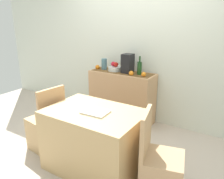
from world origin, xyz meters
name	(u,v)px	position (x,y,z in m)	size (l,w,h in m)	color
ground_plane	(99,146)	(0.00, 0.00, -0.01)	(6.40, 6.40, 0.02)	beige
room_wall_rear	(138,41)	(0.00, 1.18, 1.35)	(6.40, 0.06, 2.70)	silver
sideboard_console	(122,97)	(-0.15, 0.92, 0.43)	(1.10, 0.42, 0.86)	tan
table_runner	(122,72)	(-0.15, 0.92, 0.86)	(1.04, 0.32, 0.01)	brown
fruit_bowl	(115,69)	(-0.29, 0.92, 0.90)	(0.23, 0.23, 0.07)	silver
apple_front	(113,64)	(-0.34, 0.94, 0.98)	(0.08, 0.08, 0.08)	red
apple_right	(116,65)	(-0.27, 0.91, 0.98)	(0.08, 0.08, 0.08)	red
wine_bottle	(139,68)	(0.16, 0.92, 0.97)	(0.07, 0.07, 0.30)	#194019
coffee_maker	(128,64)	(-0.05, 0.92, 1.02)	(0.16, 0.18, 0.31)	black
ceramic_vase	(104,64)	(-0.51, 0.92, 0.96)	(0.09, 0.09, 0.19)	slate
orange_loose_far	(144,74)	(0.27, 0.84, 0.90)	(0.07, 0.07, 0.07)	orange
orange_loose_near_bowl	(98,67)	(-0.63, 0.88, 0.90)	(0.08, 0.08, 0.08)	orange
orange_loose_mid	(131,73)	(0.08, 0.80, 0.90)	(0.08, 0.08, 0.08)	orange
dining_table	(95,140)	(0.24, -0.41, 0.37)	(1.08, 0.74, 0.74)	tan
open_book	(95,112)	(0.29, -0.44, 0.75)	(0.28, 0.21, 0.02)	white
chair_near_window	(47,130)	(-0.56, -0.41, 0.27)	(0.45, 0.45, 0.90)	tan
chair_by_corner	(160,172)	(1.05, -0.41, 0.27)	(0.48, 0.48, 0.90)	tan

